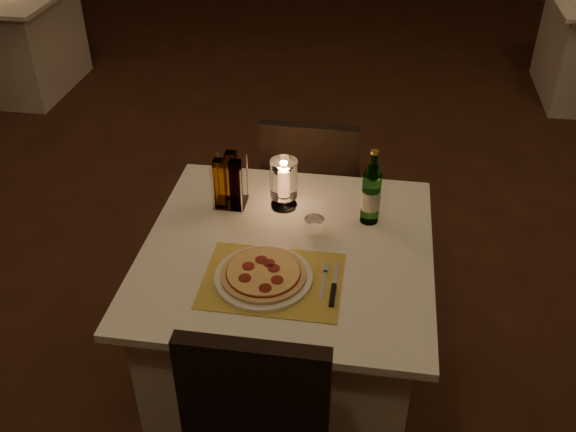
# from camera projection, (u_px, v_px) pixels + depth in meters

# --- Properties ---
(floor) EXTENTS (8.00, 10.00, 0.02)m
(floor) POSITION_uv_depth(u_px,v_px,m) (289.00, 281.00, 3.22)
(floor) COLOR #422215
(floor) RESTS_ON ground
(main_table) EXTENTS (1.00, 1.00, 0.74)m
(main_table) POSITION_uv_depth(u_px,v_px,m) (287.00, 323.00, 2.43)
(main_table) COLOR white
(main_table) RESTS_ON ground
(chair_far) EXTENTS (0.42, 0.42, 0.90)m
(chair_far) POSITION_uv_depth(u_px,v_px,m) (311.00, 185.00, 2.91)
(chair_far) COLOR black
(chair_far) RESTS_ON ground
(placemat) EXTENTS (0.45, 0.34, 0.00)m
(placemat) POSITION_uv_depth(u_px,v_px,m) (273.00, 280.00, 2.08)
(placemat) COLOR gold
(placemat) RESTS_ON main_table
(plate) EXTENTS (0.32, 0.32, 0.01)m
(plate) POSITION_uv_depth(u_px,v_px,m) (264.00, 277.00, 2.08)
(plate) COLOR white
(plate) RESTS_ON placemat
(pizza) EXTENTS (0.28, 0.28, 0.02)m
(pizza) POSITION_uv_depth(u_px,v_px,m) (263.00, 273.00, 2.07)
(pizza) COLOR #D8B77F
(pizza) RESTS_ON plate
(fork) EXTENTS (0.02, 0.18, 0.00)m
(fork) POSITION_uv_depth(u_px,v_px,m) (324.00, 278.00, 2.08)
(fork) COLOR silver
(fork) RESTS_ON placemat
(knife) EXTENTS (0.02, 0.22, 0.01)m
(knife) POSITION_uv_depth(u_px,v_px,m) (333.00, 290.00, 2.03)
(knife) COLOR black
(knife) RESTS_ON placemat
(tumbler) EXTENTS (0.07, 0.07, 0.07)m
(tumbler) POSITION_uv_depth(u_px,v_px,m) (314.00, 227.00, 2.26)
(tumbler) COLOR white
(tumbler) RESTS_ON main_table
(water_bottle) EXTENTS (0.07, 0.07, 0.29)m
(water_bottle) POSITION_uv_depth(u_px,v_px,m) (371.00, 194.00, 2.29)
(water_bottle) COLOR #61A156
(water_bottle) RESTS_ON main_table
(hurricane_candle) EXTENTS (0.10, 0.10, 0.20)m
(hurricane_candle) POSITION_uv_depth(u_px,v_px,m) (284.00, 180.00, 2.37)
(hurricane_candle) COLOR white
(hurricane_candle) RESTS_ON main_table
(cruet_caddy) EXTENTS (0.12, 0.12, 0.21)m
(cruet_caddy) POSITION_uv_depth(u_px,v_px,m) (229.00, 183.00, 2.38)
(cruet_caddy) COLOR white
(cruet_caddy) RESTS_ON main_table
(neighbor_table_left) EXTENTS (1.00, 1.00, 0.74)m
(neighbor_table_left) POSITION_uv_depth(u_px,v_px,m) (7.00, 41.00, 4.92)
(neighbor_table_left) COLOR white
(neighbor_table_left) RESTS_ON ground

